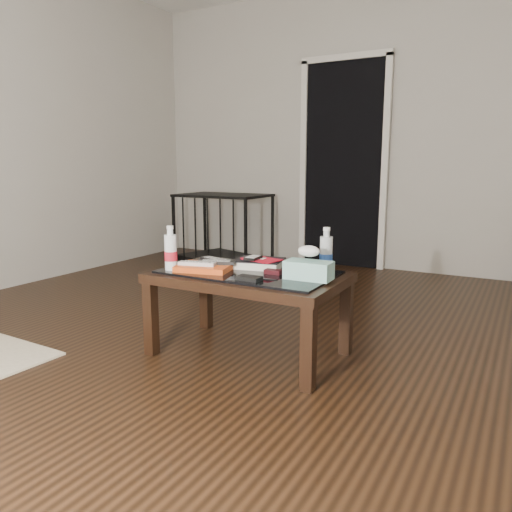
{
  "coord_description": "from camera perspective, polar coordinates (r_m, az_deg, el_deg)",
  "views": [
    {
      "loc": [
        1.28,
        -2.35,
        1.02
      ],
      "look_at": [
        0.04,
        -0.12,
        0.55
      ],
      "focal_mm": 35.0,
      "sensor_mm": 36.0,
      "label": 1
    }
  ],
  "objects": [
    {
      "name": "tissue_box",
      "position": [
        2.47,
        6.03,
        -1.61
      ],
      "size": [
        0.23,
        0.13,
        0.09
      ],
      "primitive_type": "cube",
      "rotation": [
        0.0,
        0.0,
        0.04
      ],
      "color": "teal",
      "rests_on": "coffee_table"
    },
    {
      "name": "water_bottle_right",
      "position": [
        2.61,
        8.02,
        0.68
      ],
      "size": [
        0.08,
        0.08,
        0.24
      ],
      "primitive_type": "cylinder",
      "rotation": [
        0.0,
        0.0,
        0.26
      ],
      "color": "#B4BABF",
      "rests_on": "coffee_table"
    },
    {
      "name": "wallet",
      "position": [
        2.44,
        -0.79,
        -2.54
      ],
      "size": [
        0.12,
        0.07,
        0.02
      ],
      "primitive_type": "cube",
      "rotation": [
        0.0,
        0.0,
        -0.02
      ],
      "color": "black",
      "rests_on": "coffee_table"
    },
    {
      "name": "textbook",
      "position": [
        2.73,
        0.4,
        -0.84
      ],
      "size": [
        0.29,
        0.25,
        0.05
      ],
      "primitive_type": "cube",
      "rotation": [
        0.0,
        0.0,
        0.21
      ],
      "color": "black",
      "rests_on": "coffee_table"
    },
    {
      "name": "remote_black_front",
      "position": [
        2.68,
        -4.52,
        -0.7
      ],
      "size": [
        0.2,
        0.12,
        0.02
      ],
      "primitive_type": "cube",
      "rotation": [
        0.0,
        0.0,
        0.38
      ],
      "color": "black",
      "rests_on": "magazines"
    },
    {
      "name": "magazines",
      "position": [
        2.68,
        -5.89,
        -1.29
      ],
      "size": [
        0.32,
        0.27,
        0.03
      ],
      "primitive_type": "cube",
      "rotation": [
        0.0,
        0.0,
        0.22
      ],
      "color": "#D24713",
      "rests_on": "coffee_table"
    },
    {
      "name": "ipod",
      "position": [
        2.69,
        -0.34,
        -0.19
      ],
      "size": [
        0.07,
        0.11,
        0.02
      ],
      "primitive_type": "cube",
      "rotation": [
        0.0,
        0.0,
        0.04
      ],
      "color": "black",
      "rests_on": "dvd_mailers"
    },
    {
      "name": "remote_silver",
      "position": [
        2.66,
        -6.77,
        -0.83
      ],
      "size": [
        0.21,
        0.1,
        0.02
      ],
      "primitive_type": "cube",
      "rotation": [
        0.0,
        0.0,
        0.25
      ],
      "color": "silver",
      "rests_on": "magazines"
    },
    {
      "name": "room_shell",
      "position": [
        2.74,
        0.45,
        23.12
      ],
      "size": [
        5.0,
        5.0,
        5.0
      ],
      "color": "#BBB7AD",
      "rests_on": "ground"
    },
    {
      "name": "doorway",
      "position": [
        5.1,
        9.96,
        10.39
      ],
      "size": [
        0.9,
        0.08,
        2.07
      ],
      "color": "black",
      "rests_on": "ground"
    },
    {
      "name": "dvd_mailers",
      "position": [
        2.72,
        0.55,
        -0.33
      ],
      "size": [
        0.23,
        0.19,
        0.01
      ],
      "primitive_type": "cube",
      "rotation": [
        0.0,
        0.0,
        -0.36
      ],
      "color": "red",
      "rests_on": "textbook"
    },
    {
      "name": "ground",
      "position": [
        2.86,
        0.4,
        -10.42
      ],
      "size": [
        5.0,
        5.0,
        0.0
      ],
      "primitive_type": "plane",
      "color": "black",
      "rests_on": "ground"
    },
    {
      "name": "pet_crate",
      "position": [
        5.23,
        -3.72,
        1.81
      ],
      "size": [
        1.04,
        0.85,
        0.71
      ],
      "rotation": [
        0.0,
        0.0,
        -0.31
      ],
      "color": "black",
      "rests_on": "ground"
    },
    {
      "name": "coffee_table",
      "position": [
        2.66,
        -0.85,
        -3.08
      ],
      "size": [
        1.0,
        0.6,
        0.46
      ],
      "color": "black",
      "rests_on": "ground"
    },
    {
      "name": "remote_black_back",
      "position": [
        2.74,
        -4.68,
        -0.44
      ],
      "size": [
        0.21,
        0.1,
        0.02
      ],
      "primitive_type": "cube",
      "rotation": [
        0.0,
        0.0,
        -0.27
      ],
      "color": "black",
      "rests_on": "magazines"
    },
    {
      "name": "water_bottle_left",
      "position": [
        2.69,
        -9.73,
        0.93
      ],
      "size": [
        0.08,
        0.08,
        0.24
      ],
      "primitive_type": "cylinder",
      "rotation": [
        0.0,
        0.0,
        0.34
      ],
      "color": "white",
      "rests_on": "coffee_table"
    },
    {
      "name": "flip_phone",
      "position": [
        2.58,
        1.99,
        -1.81
      ],
      "size": [
        0.09,
        0.05,
        0.02
      ],
      "primitive_type": "cube",
      "rotation": [
        0.0,
        0.0,
        0.03
      ],
      "color": "black",
      "rests_on": "coffee_table"
    }
  ]
}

